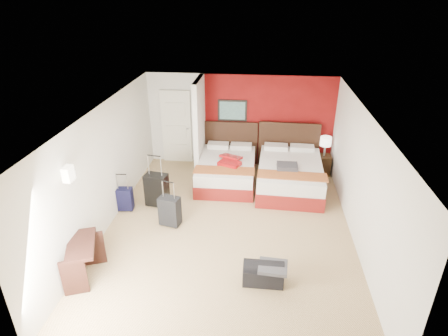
# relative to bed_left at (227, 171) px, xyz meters

# --- Properties ---
(ground) EXTENTS (6.50, 6.50, 0.00)m
(ground) POSITION_rel_bed_left_xyz_m (0.24, -2.07, -0.30)
(ground) COLOR tan
(ground) RESTS_ON ground
(room_walls) EXTENTS (5.02, 6.52, 2.50)m
(room_walls) POSITION_rel_bed_left_xyz_m (-1.16, -0.65, 0.96)
(room_walls) COLOR silver
(room_walls) RESTS_ON ground
(red_accent_panel) EXTENTS (3.50, 0.04, 2.50)m
(red_accent_panel) POSITION_rel_bed_left_xyz_m (0.99, 1.16, 0.95)
(red_accent_panel) COLOR maroon
(red_accent_panel) RESTS_ON ground
(partition_wall) EXTENTS (0.12, 1.20, 2.50)m
(partition_wall) POSITION_rel_bed_left_xyz_m (-0.76, 0.54, 0.95)
(partition_wall) COLOR silver
(partition_wall) RESTS_ON ground
(entry_door) EXTENTS (0.82, 0.06, 2.05)m
(entry_door) POSITION_rel_bed_left_xyz_m (-1.51, 1.13, 0.72)
(entry_door) COLOR silver
(entry_door) RESTS_ON ground
(bed_left) EXTENTS (1.42, 2.02, 0.60)m
(bed_left) POSITION_rel_bed_left_xyz_m (0.00, 0.00, 0.00)
(bed_left) COLOR white
(bed_left) RESTS_ON ground
(bed_right) EXTENTS (1.62, 2.26, 0.66)m
(bed_right) POSITION_rel_bed_left_xyz_m (1.58, -0.16, 0.03)
(bed_right) COLOR white
(bed_right) RESTS_ON ground
(red_suitcase_open) EXTENTS (0.75, 0.85, 0.09)m
(red_suitcase_open) POSITION_rel_bed_left_xyz_m (0.10, -0.10, 0.35)
(red_suitcase_open) COLOR #A10D11
(red_suitcase_open) RESTS_ON bed_left
(jacket_bundle) EXTENTS (0.48, 0.39, 0.12)m
(jacket_bundle) POSITION_rel_bed_left_xyz_m (1.48, -0.46, 0.42)
(jacket_bundle) COLOR #3B3B40
(jacket_bundle) RESTS_ON bed_right
(nightstand) EXTENTS (0.38, 0.38, 0.53)m
(nightstand) POSITION_rel_bed_left_xyz_m (2.50, 0.73, -0.04)
(nightstand) COLOR black
(nightstand) RESTS_ON ground
(table_lamp) EXTENTS (0.33, 0.33, 0.52)m
(table_lamp) POSITION_rel_bed_left_xyz_m (2.50, 0.73, 0.48)
(table_lamp) COLOR silver
(table_lamp) RESTS_ON nightstand
(suitcase_black) EXTENTS (0.54, 0.38, 0.74)m
(suitcase_black) POSITION_rel_bed_left_xyz_m (-1.45, -1.31, 0.07)
(suitcase_black) COLOR black
(suitcase_black) RESTS_ON ground
(suitcase_charcoal) EXTENTS (0.47, 0.36, 0.62)m
(suitcase_charcoal) POSITION_rel_bed_left_xyz_m (-0.98, -2.06, 0.01)
(suitcase_charcoal) COLOR black
(suitcase_charcoal) RESTS_ON ground
(suitcase_navy) EXTENTS (0.39, 0.26, 0.51)m
(suitcase_navy) POSITION_rel_bed_left_xyz_m (-2.13, -1.59, -0.05)
(suitcase_navy) COLOR black
(suitcase_navy) RESTS_ON ground
(duffel_bag) EXTENTS (0.68, 0.37, 0.34)m
(duffel_bag) POSITION_rel_bed_left_xyz_m (0.97, -3.56, -0.13)
(duffel_bag) COLOR black
(duffel_bag) RESTS_ON ground
(jacket_draped) EXTENTS (0.50, 0.44, 0.06)m
(jacket_draped) POSITION_rel_bed_left_xyz_m (1.12, -3.61, 0.07)
(jacket_draped) COLOR #3D3D42
(jacket_draped) RESTS_ON duffel_bag
(desk) EXTENTS (0.72, 0.97, 0.73)m
(desk) POSITION_rel_bed_left_xyz_m (-2.05, -3.78, 0.06)
(desk) COLOR black
(desk) RESTS_ON ground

